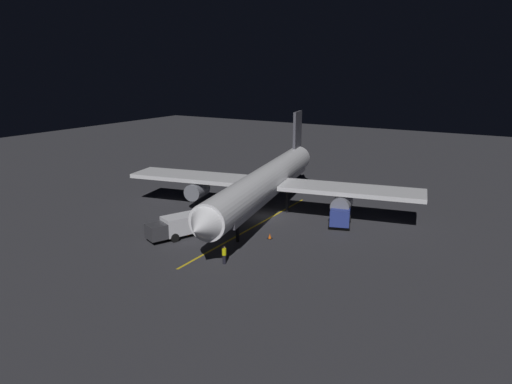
% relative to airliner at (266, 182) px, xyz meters
% --- Properties ---
extents(ground_plane, '(180.00, 180.00, 0.20)m').
position_rel_airliner_xyz_m(ground_plane, '(-0.13, 0.63, -4.18)').
color(ground_plane, '#313136').
extents(apron_guide_stripe, '(0.31, 25.92, 0.01)m').
position_rel_airliner_xyz_m(apron_guide_stripe, '(-0.91, 4.63, -4.08)').
color(apron_guide_stripe, gold).
rests_on(apron_guide_stripe, ground_plane).
extents(airliner, '(36.18, 37.73, 11.19)m').
position_rel_airliner_xyz_m(airliner, '(0.00, 0.00, 0.00)').
color(airliner, white).
rests_on(airliner, ground_plane).
extents(baggage_truck, '(4.24, 6.28, 2.33)m').
position_rel_airliner_xyz_m(baggage_truck, '(4.19, 11.41, -2.87)').
color(baggage_truck, silver).
rests_on(baggage_truck, ground_plane).
extents(catering_truck, '(3.77, 6.11, 2.25)m').
position_rel_airliner_xyz_m(catering_truck, '(-8.86, -1.42, -2.91)').
color(catering_truck, navy).
rests_on(catering_truck, ground_plane).
extents(ground_crew_worker, '(0.40, 0.40, 1.74)m').
position_rel_airliner_xyz_m(ground_crew_worker, '(-3.82, 14.45, -3.19)').
color(ground_crew_worker, black).
rests_on(ground_crew_worker, ground_plane).
extents(traffic_cone_near_left, '(0.50, 0.50, 0.55)m').
position_rel_airliner_xyz_m(traffic_cone_near_left, '(-4.25, 6.76, -3.83)').
color(traffic_cone_near_left, '#EA590F').
rests_on(traffic_cone_near_left, ground_plane).
extents(traffic_cone_near_right, '(0.50, 0.50, 0.55)m').
position_rel_airliner_xyz_m(traffic_cone_near_right, '(3.67, 10.39, -3.83)').
color(traffic_cone_near_right, '#EA590F').
rests_on(traffic_cone_near_right, ground_plane).
extents(traffic_cone_under_wing, '(0.50, 0.50, 0.55)m').
position_rel_airliner_xyz_m(traffic_cone_under_wing, '(2.75, 3.28, -3.83)').
color(traffic_cone_under_wing, '#EA590F').
rests_on(traffic_cone_under_wing, ground_plane).
extents(traffic_cone_far, '(0.50, 0.50, 0.55)m').
position_rel_airliner_xyz_m(traffic_cone_far, '(8.27, 3.60, -3.83)').
color(traffic_cone_far, '#EA590F').
rests_on(traffic_cone_far, ground_plane).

